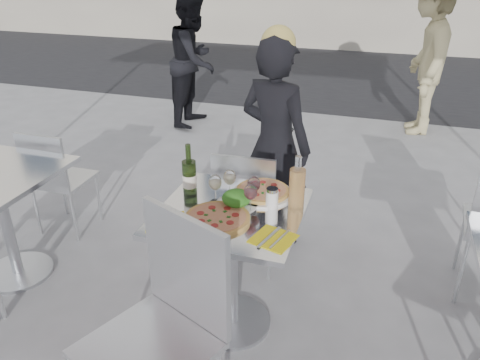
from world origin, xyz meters
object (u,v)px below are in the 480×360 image
(chair_near, at_px, (166,316))
(pedestrian_b, at_px, (426,55))
(carafe, at_px, (297,188))
(napkin_left, at_px, (165,221))
(side_table_left, at_px, (1,203))
(main_table, at_px, (231,245))
(pizza_far, at_px, (263,192))
(chair_far, at_px, (247,202))
(sugar_shaker, at_px, (272,198))
(salad_plate, at_px, (237,200))
(napkin_right, at_px, (273,238))
(woman_diner, at_px, (275,145))
(wine_bottle, at_px, (189,176))
(wineglass_red_b, at_px, (254,185))
(pizza_near, at_px, (217,218))
(wineglass_white_a, at_px, (215,183))
(side_chair_lfar, at_px, (55,174))
(wineglass_red_a, at_px, (251,193))
(wineglass_white_b, at_px, (230,178))
(pedestrian_a, at_px, (194,60))

(chair_near, height_order, pedestrian_b, pedestrian_b)
(carafe, bearing_deg, napkin_left, -151.18)
(side_table_left, bearing_deg, main_table, 0.00)
(pizza_far, bearing_deg, carafe, -26.57)
(chair_far, distance_m, pizza_far, 0.44)
(chair_far, xyz_separation_m, sugar_shaker, (0.26, -0.43, 0.29))
(salad_plate, xyz_separation_m, napkin_right, (0.26, -0.24, -0.03))
(woman_diner, height_order, sugar_shaker, woman_diner)
(pedestrian_b, distance_m, wine_bottle, 3.85)
(woman_diner, height_order, wineglass_red_b, woman_diner)
(pizza_near, bearing_deg, main_table, 73.72)
(pizza_near, bearing_deg, woman_diner, 88.66)
(salad_plate, xyz_separation_m, wineglass_white_a, (-0.12, 0.00, 0.07))
(pizza_far, xyz_separation_m, napkin_left, (-0.37, -0.42, -0.01))
(chair_far, distance_m, sugar_shaker, 0.59)
(chair_far, bearing_deg, wineglass_white_a, 83.31)
(chair_near, bearing_deg, side_chair_lfar, 164.32)
(chair_far, height_order, side_chair_lfar, chair_far)
(wineglass_white_a, bearing_deg, salad_plate, -2.12)
(salad_plate, bearing_deg, pizza_far, 60.13)
(wineglass_red_a, bearing_deg, pizza_far, 87.95)
(pizza_far, bearing_deg, wineglass_white_b, -153.81)
(pedestrian_a, distance_m, napkin_left, 3.63)
(chair_far, bearing_deg, sugar_shaker, 118.10)
(woman_diner, bearing_deg, wineglass_white_b, 106.76)
(woman_diner, distance_m, napkin_left, 1.18)
(pedestrian_b, bearing_deg, carafe, -15.82)
(main_table, relative_size, wine_bottle, 2.54)
(pedestrian_b, distance_m, wineglass_white_b, 3.73)
(pizza_near, relative_size, wineglass_white_a, 2.05)
(pedestrian_a, distance_m, wineglass_red_b, 3.50)
(pedestrian_b, xyz_separation_m, pizza_near, (-1.06, -3.82, -0.13))
(side_table_left, height_order, wineglass_red_a, wineglass_red_a)
(chair_far, xyz_separation_m, carafe, (0.39, -0.41, 0.36))
(pedestrian_a, xyz_separation_m, pizza_far, (1.65, -2.97, -0.00))
(pedestrian_a, bearing_deg, wineglass_red_a, -152.74)
(main_table, height_order, wineglass_red_a, wineglass_red_a)
(main_table, distance_m, pizza_far, 0.33)
(side_table_left, relative_size, wineglass_white_a, 4.76)
(napkin_right, bearing_deg, sugar_shaker, 121.61)
(pedestrian_b, relative_size, wineglass_white_a, 11.27)
(main_table, height_order, chair_near, chair_near)
(napkin_right, bearing_deg, wineglass_red_a, 146.00)
(pizza_far, bearing_deg, side_table_left, -172.38)
(wineglass_red_a, bearing_deg, napkin_right, -49.74)
(wineglass_red_b, bearing_deg, side_table_left, -176.49)
(pizza_near, bearing_deg, carafe, 33.27)
(side_table_left, distance_m, side_chair_lfar, 0.54)
(wineglass_white_b, distance_m, napkin_left, 0.42)
(main_table, relative_size, wineglass_white_a, 4.76)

